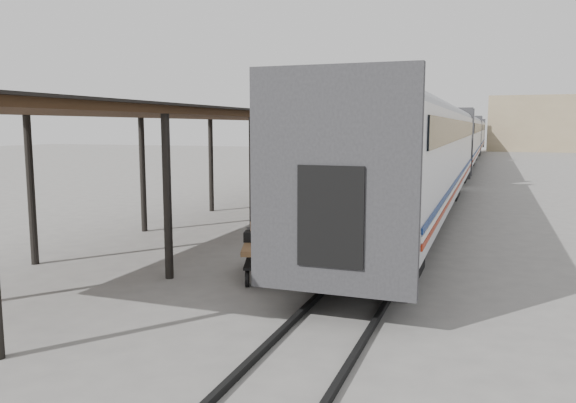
# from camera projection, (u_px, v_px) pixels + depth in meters

# --- Properties ---
(ground) EXTENTS (160.00, 160.00, 0.00)m
(ground) POSITION_uv_depth(u_px,v_px,m) (254.00, 264.00, 14.88)
(ground) COLOR slate
(ground) RESTS_ON ground
(train) EXTENTS (3.45, 76.01, 4.01)m
(train) POSITION_uv_depth(u_px,v_px,m) (458.00, 138.00, 44.92)
(train) COLOR silver
(train) RESTS_ON ground
(canopy) EXTENTS (4.90, 64.30, 4.15)m
(canopy) POSITION_uv_depth(u_px,v_px,m) (349.00, 121.00, 37.85)
(canopy) COLOR #422B19
(canopy) RESTS_ON ground
(rails) EXTENTS (1.54, 150.00, 0.12)m
(rails) POSITION_uv_depth(u_px,v_px,m) (457.00, 171.00, 45.46)
(rails) COLOR black
(rails) RESTS_ON ground
(building_far) EXTENTS (18.00, 10.00, 8.00)m
(building_far) POSITION_uv_depth(u_px,v_px,m) (553.00, 124.00, 82.28)
(building_far) COLOR tan
(building_far) RESTS_ON ground
(building_left) EXTENTS (12.00, 8.00, 6.00)m
(building_left) POSITION_uv_depth(u_px,v_px,m) (393.00, 130.00, 94.25)
(building_left) COLOR tan
(building_left) RESTS_ON ground
(baggage_cart) EXTENTS (1.98, 2.68, 0.86)m
(baggage_cart) POSITION_uv_depth(u_px,v_px,m) (271.00, 250.00, 13.62)
(baggage_cart) COLOR brown
(baggage_cart) RESTS_ON ground
(suitcase_stack) EXTENTS (1.32, 1.38, 0.57)m
(suitcase_stack) POSITION_uv_depth(u_px,v_px,m) (267.00, 230.00, 13.87)
(suitcase_stack) COLOR #363638
(suitcase_stack) RESTS_ON baggage_cart
(luggage_tug) EXTENTS (1.32, 1.59, 1.21)m
(luggage_tug) POSITION_uv_depth(u_px,v_px,m) (356.00, 178.00, 33.50)
(luggage_tug) COLOR maroon
(luggage_tug) RESTS_ON ground
(porter) EXTENTS (0.52, 0.65, 1.57)m
(porter) POSITION_uv_depth(u_px,v_px,m) (270.00, 213.00, 12.80)
(porter) COLOR navy
(porter) RESTS_ON baggage_cart
(pedestrian) EXTENTS (1.03, 0.62, 1.64)m
(pedestrian) POSITION_uv_depth(u_px,v_px,m) (306.00, 183.00, 28.14)
(pedestrian) COLOR black
(pedestrian) RESTS_ON ground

